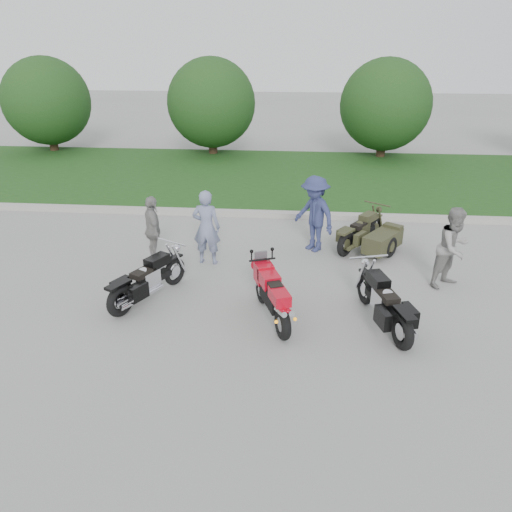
# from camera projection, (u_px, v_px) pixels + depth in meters

# --- Properties ---
(ground) EXTENTS (80.00, 80.00, 0.00)m
(ground) POSITION_uv_depth(u_px,v_px,m) (256.00, 331.00, 8.74)
(ground) COLOR #969691
(ground) RESTS_ON ground
(curb) EXTENTS (60.00, 0.30, 0.15)m
(curb) POSITION_uv_depth(u_px,v_px,m) (274.00, 214.00, 14.17)
(curb) COLOR #A4A19B
(curb) RESTS_ON ground
(grass_strip) EXTENTS (60.00, 8.00, 0.14)m
(grass_strip) POSITION_uv_depth(u_px,v_px,m) (280.00, 177.00, 17.95)
(grass_strip) COLOR #29581E
(grass_strip) RESTS_ON ground
(tree_far_left) EXTENTS (3.60, 3.60, 4.00)m
(tree_far_left) POSITION_uv_depth(u_px,v_px,m) (47.00, 101.00, 20.92)
(tree_far_left) COLOR #3F2B1C
(tree_far_left) RESTS_ON ground
(tree_mid_left) EXTENTS (3.60, 3.60, 4.00)m
(tree_mid_left) POSITION_uv_depth(u_px,v_px,m) (211.00, 103.00, 20.37)
(tree_mid_left) COLOR #3F2B1C
(tree_mid_left) RESTS_ON ground
(tree_mid_right) EXTENTS (3.60, 3.60, 4.00)m
(tree_mid_right) POSITION_uv_depth(u_px,v_px,m) (385.00, 105.00, 19.82)
(tree_mid_right) COLOR #3F2B1C
(tree_mid_right) RESTS_ON ground
(sportbike_red) EXTENTS (0.80, 1.80, 0.89)m
(sportbike_red) POSITION_uv_depth(u_px,v_px,m) (272.00, 295.00, 8.85)
(sportbike_red) COLOR black
(sportbike_red) RESTS_ON ground
(cruiser_left) EXTENTS (1.09, 1.92, 0.81)m
(cruiser_left) POSITION_uv_depth(u_px,v_px,m) (146.00, 282.00, 9.56)
(cruiser_left) COLOR black
(cruiser_left) RESTS_ON ground
(cruiser_right) EXTENTS (0.80, 2.12, 0.84)m
(cruiser_right) POSITION_uv_depth(u_px,v_px,m) (385.00, 305.00, 8.70)
(cruiser_right) COLOR black
(cruiser_right) RESTS_ON ground
(cruiser_sidecar) EXTENTS (1.64, 1.89, 0.79)m
(cruiser_sidecar) POSITION_uv_depth(u_px,v_px,m) (373.00, 237.00, 11.77)
(cruiser_sidecar) COLOR black
(cruiser_sidecar) RESTS_ON ground
(person_stripe) EXTENTS (0.65, 0.46, 1.70)m
(person_stripe) POSITION_uv_depth(u_px,v_px,m) (206.00, 227.00, 11.01)
(person_stripe) COLOR slate
(person_stripe) RESTS_ON ground
(person_grey) EXTENTS (1.03, 1.00, 1.68)m
(person_grey) POSITION_uv_depth(u_px,v_px,m) (454.00, 248.00, 10.00)
(person_grey) COLOR gray
(person_grey) RESTS_ON ground
(person_denim) EXTENTS (1.30, 1.31, 1.81)m
(person_denim) POSITION_uv_depth(u_px,v_px,m) (314.00, 214.00, 11.67)
(person_denim) COLOR navy
(person_denim) RESTS_ON ground
(person_back) EXTENTS (0.76, 0.99, 1.56)m
(person_back) POSITION_uv_depth(u_px,v_px,m) (153.00, 230.00, 11.06)
(person_back) COLOR gray
(person_back) RESTS_ON ground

